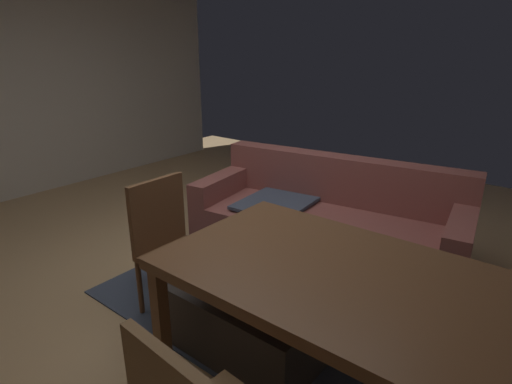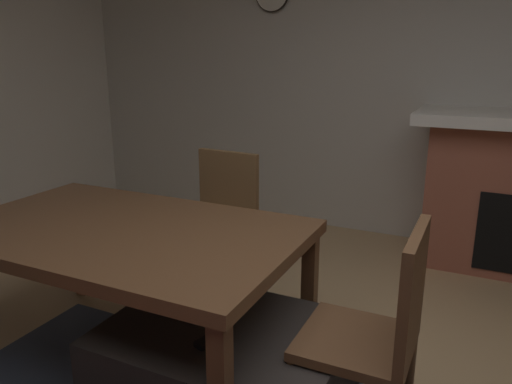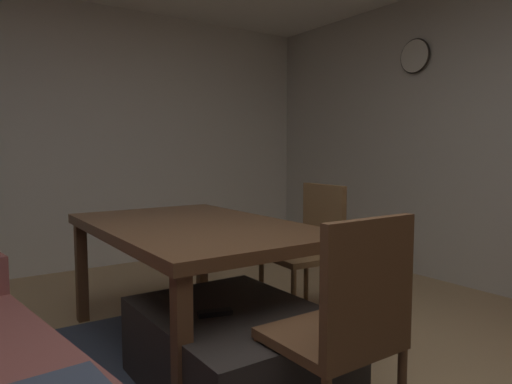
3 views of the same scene
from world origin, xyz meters
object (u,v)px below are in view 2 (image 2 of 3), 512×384
at_px(dining_table, 125,241).
at_px(ottoman_coffee_table, 226,368).
at_px(dining_chair_west, 380,326).
at_px(tv_remote, 212,338).
at_px(dining_chair_south, 220,215).

bearing_deg(dining_table, ottoman_coffee_table, 171.23).
relative_size(dining_table, dining_chair_west, 1.83).
height_order(tv_remote, dining_chair_south, dining_chair_south).
bearing_deg(dining_chair_west, tv_remote, 17.82).
height_order(ottoman_coffee_table, dining_chair_south, dining_chair_south).
height_order(ottoman_coffee_table, tv_remote, tv_remote).
xyz_separation_m(dining_chair_west, dining_chair_south, (1.24, -0.91, 0.00)).
xyz_separation_m(ottoman_coffee_table, dining_chair_south, (0.60, -1.01, 0.32)).
relative_size(tv_remote, dining_chair_west, 0.17).
height_order(tv_remote, dining_chair_west, dining_chair_west).
bearing_deg(ottoman_coffee_table, dining_chair_west, -171.72).
bearing_deg(dining_table, tv_remote, 161.28).
distance_m(dining_table, dining_chair_west, 1.25).
bearing_deg(dining_chair_south, dining_table, 89.61).
distance_m(tv_remote, dining_chair_south, 1.27).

